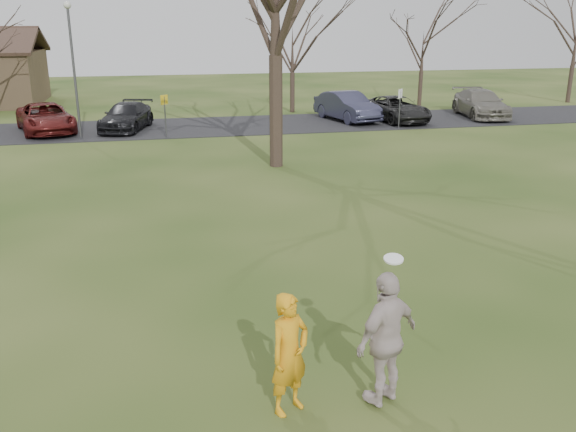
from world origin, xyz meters
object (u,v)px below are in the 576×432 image
at_px(player_defender, 289,354).
at_px(car_3, 126,117).
at_px(car_5, 347,106).
at_px(catching_play, 387,338).
at_px(car_7, 481,103).
at_px(car_6, 396,109).
at_px(lamp_post, 72,54).
at_px(car_2, 46,118).

relative_size(player_defender, car_3, 0.39).
xyz_separation_m(player_defender, car_3, (-2.93, 25.17, -0.19)).
bearing_deg(car_5, catching_play, -120.43).
distance_m(car_5, car_7, 8.13).
bearing_deg(car_7, catching_play, -112.60).
height_order(car_5, catching_play, catching_play).
bearing_deg(car_6, car_7, -2.17).
relative_size(player_defender, lamp_post, 0.29).
relative_size(player_defender, car_2, 0.35).
xyz_separation_m(car_7, catching_play, (-15.90, -25.47, 0.26)).
bearing_deg(car_6, catching_play, -119.63).
bearing_deg(car_6, car_3, 171.74).
distance_m(car_2, car_7, 24.17).
distance_m(car_2, car_3, 3.95).
xyz_separation_m(car_6, car_7, (5.48, 0.46, 0.09)).
height_order(car_2, car_7, car_7).
height_order(car_2, car_3, car_2).
relative_size(player_defender, car_7, 0.34).
xyz_separation_m(catching_play, lamp_post, (-6.41, 23.09, 2.89)).
relative_size(car_3, car_6, 0.95).
relative_size(car_2, car_3, 1.11).
distance_m(car_7, lamp_post, 22.66).
xyz_separation_m(car_3, catching_play, (4.32, -25.33, 0.36)).
bearing_deg(lamp_post, car_7, 6.08).
bearing_deg(car_6, player_defender, -122.41).
bearing_deg(lamp_post, player_defender, -77.64).
relative_size(car_7, lamp_post, 0.85).
relative_size(car_5, lamp_post, 0.78).
distance_m(player_defender, car_3, 25.35).
bearing_deg(catching_play, lamp_post, 105.51).
xyz_separation_m(car_3, car_6, (14.74, -0.32, 0.00)).
relative_size(car_2, catching_play, 2.26).
bearing_deg(car_2, car_7, -15.71).
height_order(car_6, car_7, car_7).
xyz_separation_m(player_defender, catching_play, (1.38, -0.15, 0.17)).
xyz_separation_m(car_7, lamp_post, (-22.31, -2.38, 3.15)).
bearing_deg(car_6, car_2, 171.70).
distance_m(player_defender, car_6, 27.51).
height_order(car_6, lamp_post, lamp_post).
xyz_separation_m(car_2, car_7, (24.17, 0.04, 0.05)).
relative_size(car_6, car_7, 0.92).
bearing_deg(car_6, car_5, 156.14).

